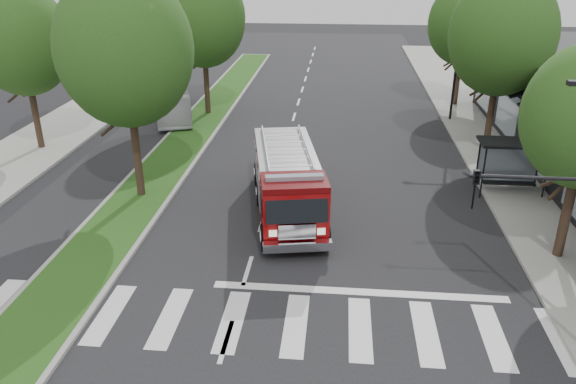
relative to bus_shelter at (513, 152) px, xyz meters
name	(u,v)px	position (x,y,z in m)	size (l,w,h in m)	color
ground	(248,271)	(-11.20, -8.15, -2.04)	(140.00, 140.00, 0.00)	black
sidewalk_right	(523,177)	(1.30, 1.85, -1.96)	(5.00, 80.00, 0.15)	gray
sidewalk_left	(15,160)	(-25.70, 1.85, -1.96)	(5.00, 80.00, 0.15)	gray
median	(202,122)	(-17.20, 9.85, -1.96)	(3.00, 50.00, 0.15)	gray
bus_shelter	(513,152)	(0.00, 0.00, 0.00)	(3.20, 1.60, 2.61)	black
tree_right_mid	(502,35)	(0.30, 5.85, 4.45)	(5.60, 5.60, 9.72)	black
tree_right_far	(464,24)	(0.30, 15.85, 3.80)	(5.00, 5.00, 8.73)	black
tree_median_near	(125,49)	(-17.20, -2.15, 4.77)	(5.80, 5.80, 10.16)	black
tree_median_far	(203,18)	(-17.20, 11.85, 4.45)	(5.60, 5.60, 9.72)	black
tree_left_mid	(22,40)	(-25.20, 3.85, 4.12)	(5.20, 5.20, 9.16)	black
streetlight_right_far	(455,53)	(-0.85, 11.85, 2.44)	(2.11, 0.20, 8.00)	black
fire_engine	(287,182)	(-10.23, -3.13, -0.61)	(4.07, 8.91, 2.98)	#4F0405
city_bus	(171,97)	(-19.70, 11.56, -0.77)	(2.13, 9.09, 2.53)	#BCBCC1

